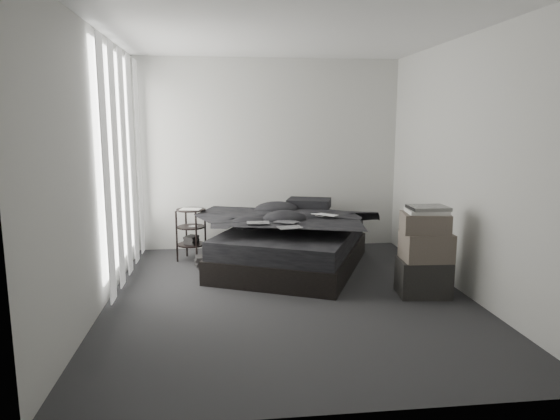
{
  "coord_description": "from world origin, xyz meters",
  "views": [
    {
      "loc": [
        -0.66,
        -4.79,
        1.73
      ],
      "look_at": [
        0.0,
        0.8,
        0.75
      ],
      "focal_mm": 32.0,
      "sensor_mm": 36.0,
      "label": 1
    }
  ],
  "objects": [
    {
      "name": "wall_right",
      "position": [
        1.8,
        0.0,
        1.3
      ],
      "size": [
        0.01,
        4.2,
        2.6
      ],
      "primitive_type": "cube",
      "color": "beige",
      "rests_on": "ground"
    },
    {
      "name": "comic_a",
      "position": [
        -0.27,
        0.64,
        0.71
      ],
      "size": [
        0.26,
        0.17,
        0.01
      ],
      "primitive_type": "cube",
      "rotation": [
        0.0,
        0.0,
        -0.04
      ],
      "color": "black",
      "rests_on": "duvet"
    },
    {
      "name": "pillow_upper",
      "position": [
        0.5,
        1.69,
        0.67
      ],
      "size": [
        0.65,
        0.54,
        0.12
      ],
      "primitive_type": "cube",
      "rotation": [
        0.0,
        0.0,
        -0.32
      ],
      "color": "black",
      "rests_on": "pillow_lower"
    },
    {
      "name": "bed",
      "position": [
        0.17,
        1.02,
        0.13
      ],
      "size": [
        2.17,
        2.41,
        0.27
      ],
      "primitive_type": "cube",
      "rotation": [
        0.0,
        0.0,
        -0.43
      ],
      "color": "black",
      "rests_on": "floor"
    },
    {
      "name": "art_book_white",
      "position": [
        1.36,
        -0.12,
        0.87
      ],
      "size": [
        0.42,
        0.35,
        0.04
      ],
      "primitive_type": "cube",
      "rotation": [
        0.0,
        0.0,
        -0.12
      ],
      "color": "silver",
      "rests_on": "box_upper"
    },
    {
      "name": "side_stand",
      "position": [
        -1.06,
        1.51,
        0.33
      ],
      "size": [
        0.46,
        0.46,
        0.65
      ],
      "primitive_type": "cylinder",
      "rotation": [
        0.0,
        0.0,
        -0.39
      ],
      "color": "black",
      "rests_on": "floor"
    },
    {
      "name": "wall_left",
      "position": [
        -1.8,
        0.0,
        1.3
      ],
      "size": [
        0.01,
        4.2,
        2.6
      ],
      "primitive_type": "cube",
      "color": "beige",
      "rests_on": "ground"
    },
    {
      "name": "box_upper",
      "position": [
        1.35,
        -0.11,
        0.75
      ],
      "size": [
        0.5,
        0.43,
        0.2
      ],
      "primitive_type": "cube",
      "rotation": [
        0.0,
        0.0,
        -0.17
      ],
      "color": "#5A5047",
      "rests_on": "box_mid"
    },
    {
      "name": "floor",
      "position": [
        0.0,
        0.0,
        0.0
      ],
      "size": [
        3.6,
        4.2,
        0.01
      ],
      "primitive_type": "cube",
      "color": "#29292B",
      "rests_on": "ground"
    },
    {
      "name": "ceiling",
      "position": [
        0.0,
        0.0,
        2.6
      ],
      "size": [
        3.6,
        4.2,
        0.01
      ],
      "primitive_type": "cube",
      "color": "white",
      "rests_on": "ground"
    },
    {
      "name": "comic_b",
      "position": [
        0.06,
        0.65,
        0.72
      ],
      "size": [
        0.3,
        0.28,
        0.01
      ],
      "primitive_type": "cube",
      "rotation": [
        0.0,
        0.0,
        -0.63
      ],
      "color": "black",
      "rests_on": "duvet"
    },
    {
      "name": "art_book_snake",
      "position": [
        1.37,
        -0.13,
        0.91
      ],
      "size": [
        0.38,
        0.3,
        0.03
      ],
      "primitive_type": "cube",
      "rotation": [
        0.0,
        0.0,
        -0.02
      ],
      "color": "silver",
      "rests_on": "art_book_white"
    },
    {
      "name": "pillow_lower",
      "position": [
        0.44,
        1.74,
        0.55
      ],
      "size": [
        0.71,
        0.61,
        0.13
      ],
      "primitive_type": "cube",
      "rotation": [
        0.0,
        0.0,
        -0.43
      ],
      "color": "black",
      "rests_on": "mattress"
    },
    {
      "name": "curtain_left",
      "position": [
        -1.73,
        0.9,
        1.28
      ],
      "size": [
        0.06,
        2.12,
        2.48
      ],
      "primitive_type": "cube",
      "color": "white",
      "rests_on": "wall_left"
    },
    {
      "name": "duvet",
      "position": [
        0.15,
        0.98,
        0.59
      ],
      "size": [
        2.02,
        2.13,
        0.23
      ],
      "primitive_type": "imported",
      "rotation": [
        0.0,
        0.0,
        -0.43
      ],
      "color": "black",
      "rests_on": "mattress"
    },
    {
      "name": "box_lower",
      "position": [
        1.36,
        -0.12,
        0.19
      ],
      "size": [
        0.54,
        0.45,
        0.37
      ],
      "primitive_type": "cube",
      "rotation": [
        0.0,
        0.0,
        -0.12
      ],
      "color": "black",
      "rests_on": "floor"
    },
    {
      "name": "mattress",
      "position": [
        0.17,
        1.02,
        0.37
      ],
      "size": [
        2.1,
        2.34,
        0.21
      ],
      "primitive_type": "cube",
      "rotation": [
        0.0,
        0.0,
        -0.43
      ],
      "color": "black",
      "rests_on": "bed"
    },
    {
      "name": "box_mid",
      "position": [
        1.37,
        -0.13,
        0.51
      ],
      "size": [
        0.49,
        0.39,
        0.28
      ],
      "primitive_type": "cube",
      "rotation": [
        0.0,
        0.0,
        -0.05
      ],
      "color": "#5A5047",
      "rests_on": "box_lower"
    },
    {
      "name": "wall_back",
      "position": [
        0.0,
        2.1,
        1.3
      ],
      "size": [
        3.6,
        0.01,
        2.6
      ],
      "primitive_type": "cube",
      "color": "beige",
      "rests_on": "ground"
    },
    {
      "name": "window_left",
      "position": [
        -1.78,
        0.9,
        1.35
      ],
      "size": [
        0.02,
        2.0,
        2.3
      ],
      "primitive_type": "cube",
      "color": "white",
      "rests_on": "wall_left"
    },
    {
      "name": "floor_books",
      "position": [
        -0.92,
        1.15,
        0.06
      ],
      "size": [
        0.16,
        0.2,
        0.13
      ],
      "primitive_type": "cube",
      "rotation": [
        0.0,
        0.0,
        0.16
      ],
      "color": "black",
      "rests_on": "floor"
    },
    {
      "name": "comic_c",
      "position": [
        0.05,
        0.34,
        0.72
      ],
      "size": [
        0.27,
        0.21,
        0.01
      ],
      "primitive_type": "cube",
      "rotation": [
        0.0,
        0.0,
        0.19
      ],
      "color": "black",
      "rests_on": "duvet"
    },
    {
      "name": "laptop",
      "position": [
        0.52,
        0.91,
        0.72
      ],
      "size": [
        0.37,
        0.36,
        0.02
      ],
      "primitive_type": "imported",
      "rotation": [
        0.0,
        0.0,
        -0.74
      ],
      "color": "silver",
      "rests_on": "duvet"
    },
    {
      "name": "papers",
      "position": [
        -1.05,
        1.5,
        0.66
      ],
      "size": [
        0.29,
        0.24,
        0.01
      ],
      "primitive_type": "cube",
      "rotation": [
        0.0,
        0.0,
        -0.22
      ],
      "color": "white",
      "rests_on": "side_stand"
    },
    {
      "name": "wall_front",
      "position": [
        0.0,
        -2.1,
        1.3
      ],
      "size": [
        3.6,
        0.01,
        2.6
      ],
      "primitive_type": "cube",
      "color": "beige",
      "rests_on": "ground"
    }
  ]
}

